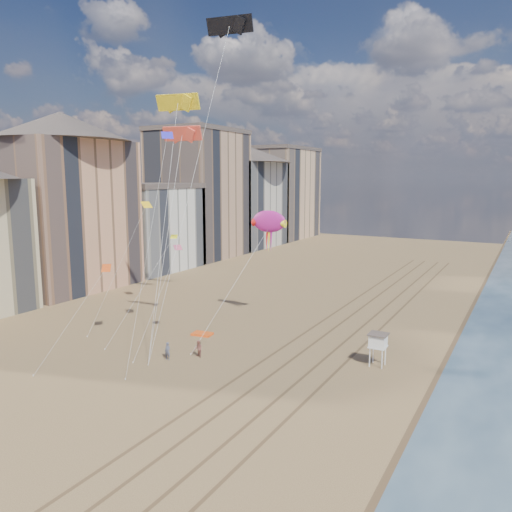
{
  "coord_description": "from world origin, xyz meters",
  "views": [
    {
      "loc": [
        21.45,
        -21.88,
        18.2
      ],
      "look_at": [
        -5.32,
        26.0,
        9.5
      ],
      "focal_mm": 35.0,
      "sensor_mm": 36.0,
      "label": 1
    }
  ],
  "objects_px": {
    "kite_flyer_b": "(198,349)",
    "lifeguard_stand": "(378,341)",
    "grounded_kite": "(202,334)",
    "show_kite": "(269,222)",
    "kite_flyer_a": "(168,351)"
  },
  "relations": [
    {
      "from": "show_kite",
      "to": "kite_flyer_b",
      "type": "xyz_separation_m",
      "value": [
        -0.46,
        -14.45,
        -11.88
      ]
    },
    {
      "from": "lifeguard_stand",
      "to": "show_kite",
      "type": "height_order",
      "value": "show_kite"
    },
    {
      "from": "kite_flyer_a",
      "to": "lifeguard_stand",
      "type": "bearing_deg",
      "value": 26.33
    },
    {
      "from": "lifeguard_stand",
      "to": "kite_flyer_a",
      "type": "distance_m",
      "value": 20.85
    },
    {
      "from": "kite_flyer_a",
      "to": "kite_flyer_b",
      "type": "bearing_deg",
      "value": 43.71
    },
    {
      "from": "lifeguard_stand",
      "to": "kite_flyer_b",
      "type": "bearing_deg",
      "value": -158.25
    },
    {
      "from": "kite_flyer_a",
      "to": "kite_flyer_b",
      "type": "height_order",
      "value": "kite_flyer_a"
    },
    {
      "from": "kite_flyer_b",
      "to": "lifeguard_stand",
      "type": "bearing_deg",
      "value": 48.91
    },
    {
      "from": "kite_flyer_b",
      "to": "show_kite",
      "type": "bearing_deg",
      "value": 115.34
    },
    {
      "from": "lifeguard_stand",
      "to": "show_kite",
      "type": "distance_m",
      "value": 20.65
    },
    {
      "from": "show_kite",
      "to": "kite_flyer_a",
      "type": "relative_size",
      "value": 10.28
    },
    {
      "from": "grounded_kite",
      "to": "show_kite",
      "type": "distance_m",
      "value": 15.75
    },
    {
      "from": "kite_flyer_a",
      "to": "kite_flyer_b",
      "type": "relative_size",
      "value": 1.02
    },
    {
      "from": "grounded_kite",
      "to": "kite_flyer_a",
      "type": "distance_m",
      "value": 8.42
    },
    {
      "from": "lifeguard_stand",
      "to": "grounded_kite",
      "type": "bearing_deg",
      "value": -178.68
    }
  ]
}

